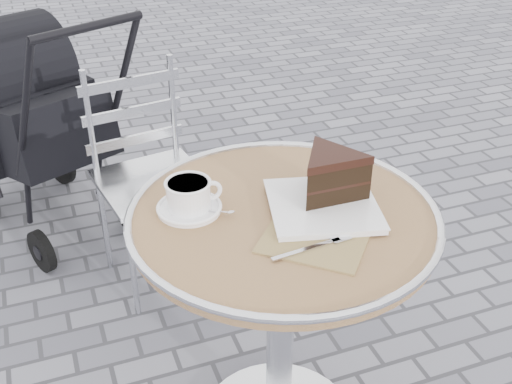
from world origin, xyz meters
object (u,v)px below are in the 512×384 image
object	(u,v)px
cafe_table	(282,271)
cake_plate_set	(329,182)
bistro_chair	(143,151)
baby_stroller	(30,125)
cappuccino_set	(190,198)

from	to	relation	value
cafe_table	cake_plate_set	world-z (taller)	cake_plate_set
bistro_chair	baby_stroller	size ratio (longest dim) A/B	0.79
bistro_chair	baby_stroller	bearing A→B (deg)	116.27
cafe_table	cake_plate_set	xyz separation A→B (m)	(0.11, -0.00, 0.22)
cafe_table	cake_plate_set	size ratio (longest dim) A/B	1.87
cake_plate_set	bistro_chair	size ratio (longest dim) A/B	0.50
cappuccino_set	baby_stroller	bearing A→B (deg)	104.50
cake_plate_set	bistro_chair	world-z (taller)	cake_plate_set
bistro_chair	cappuccino_set	bearing A→B (deg)	-101.21
cake_plate_set	baby_stroller	distance (m)	1.56
cafe_table	bistro_chair	xyz separation A→B (m)	(-0.16, 0.88, -0.07)
cappuccino_set	baby_stroller	world-z (taller)	baby_stroller
cappuccino_set	cafe_table	bearing A→B (deg)	-23.82
cake_plate_set	bistro_chair	bearing A→B (deg)	121.32
cappuccino_set	cake_plate_set	world-z (taller)	cake_plate_set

